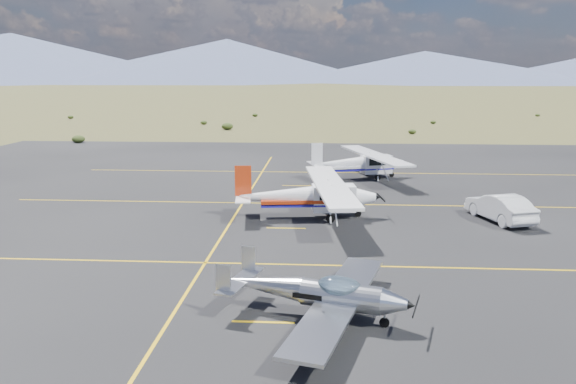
% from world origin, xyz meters
% --- Properties ---
extents(ground, '(1600.00, 1600.00, 0.00)m').
position_xyz_m(ground, '(0.00, 0.00, 0.00)').
color(ground, '#383D1C').
rests_on(ground, ground).
extents(apron, '(72.00, 72.00, 0.02)m').
position_xyz_m(apron, '(0.00, 7.00, 0.00)').
color(apron, black).
rests_on(apron, ground).
extents(aircraft_low_wing, '(6.08, 8.28, 1.80)m').
position_xyz_m(aircraft_low_wing, '(-1.21, -3.07, 0.86)').
color(aircraft_low_wing, silver).
rests_on(aircraft_low_wing, apron).
extents(aircraft_cessna, '(6.96, 11.53, 2.91)m').
position_xyz_m(aircraft_cessna, '(-1.91, 9.68, 1.29)').
color(aircraft_cessna, white).
rests_on(aircraft_cessna, apron).
extents(aircraft_plain, '(7.38, 10.80, 2.76)m').
position_xyz_m(aircraft_plain, '(1.59, 21.50, 1.23)').
color(aircraft_plain, silver).
rests_on(aircraft_plain, apron).
extents(sedan, '(2.83, 4.72, 1.47)m').
position_xyz_m(sedan, '(8.25, 9.69, 0.74)').
color(sedan, silver).
rests_on(sedan, apron).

